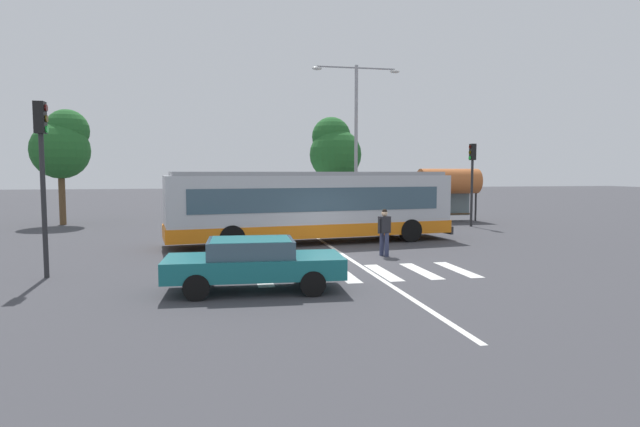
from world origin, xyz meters
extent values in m
plane|color=#3D3D42|center=(0.00, 0.00, 0.00)|extent=(160.00, 160.00, 0.00)
cylinder|color=black|center=(3.52, 5.41, 0.50)|extent=(1.03, 0.43, 1.00)
cylinder|color=black|center=(3.83, 3.09, 0.50)|extent=(1.03, 0.43, 1.00)
cylinder|color=black|center=(-4.21, 4.37, 0.50)|extent=(1.03, 0.43, 1.00)
cylinder|color=black|center=(-3.89, 2.05, 0.50)|extent=(1.03, 0.43, 1.00)
cube|color=silver|center=(-0.43, 3.70, 1.62)|extent=(12.41, 4.15, 2.55)
cube|color=orange|center=(-0.43, 3.70, 0.62)|extent=(12.53, 4.19, 0.55)
cube|color=#3D5666|center=(-0.43, 3.70, 1.93)|extent=(10.97, 4.01, 0.96)
cube|color=#3D5666|center=(5.60, 4.51, 1.83)|extent=(0.34, 2.23, 1.63)
cube|color=black|center=(5.60, 4.51, 2.72)|extent=(0.32, 1.93, 0.28)
cube|color=#99999E|center=(-0.43, 3.70, 2.98)|extent=(11.90, 3.89, 0.16)
cube|color=#28282B|center=(5.72, 4.53, 0.43)|extent=(0.46, 2.54, 0.36)
cylinder|color=#333856|center=(1.43, -0.21, 0.42)|extent=(0.16, 0.16, 0.85)
cylinder|color=#333856|center=(1.54, -0.47, 0.42)|extent=(0.16, 0.16, 0.85)
cube|color=#232328|center=(1.49, -0.34, 1.15)|extent=(0.47, 0.39, 0.60)
cylinder|color=#232328|center=(1.26, -0.43, 1.12)|extent=(0.10, 0.10, 0.55)
cylinder|color=#232328|center=(1.71, -0.25, 1.12)|extent=(0.10, 0.10, 0.55)
sphere|color=tan|center=(1.49, -0.34, 1.56)|extent=(0.22, 0.22, 0.22)
sphere|color=black|center=(1.49, -0.34, 1.63)|extent=(0.19, 0.19, 0.19)
cylinder|color=black|center=(-2.12, -4.17, 0.32)|extent=(0.65, 0.23, 0.64)
cylinder|color=black|center=(-2.20, -5.84, 0.32)|extent=(0.65, 0.23, 0.64)
cylinder|color=black|center=(-4.90, -4.03, 0.32)|extent=(0.65, 0.23, 0.64)
cylinder|color=black|center=(-4.99, -5.71, 0.32)|extent=(0.65, 0.23, 0.64)
cube|color=#196B70|center=(-3.55, -4.94, 0.64)|extent=(4.58, 2.04, 0.52)
cube|color=#3D5666|center=(-3.64, -4.93, 1.12)|extent=(2.24, 1.71, 0.44)
cube|color=#196B70|center=(-3.64, -4.93, 1.30)|extent=(2.05, 1.62, 0.09)
cylinder|color=black|center=(-4.46, 17.93, 0.32)|extent=(0.27, 0.66, 0.64)
cylinder|color=black|center=(-2.80, 17.74, 0.32)|extent=(0.27, 0.66, 0.64)
cylinder|color=black|center=(-4.77, 15.15, 0.32)|extent=(0.27, 0.66, 0.64)
cylinder|color=black|center=(-3.11, 14.97, 0.32)|extent=(0.27, 0.66, 0.64)
cube|color=#AD1E1E|center=(-3.78, 16.45, 0.64)|extent=(2.31, 4.67, 0.52)
cube|color=#3D5666|center=(-3.79, 16.36, 1.12)|extent=(1.83, 2.32, 0.44)
cube|color=#AD1E1E|center=(-3.79, 16.36, 1.30)|extent=(1.74, 2.14, 0.09)
cylinder|color=black|center=(-1.95, 18.31, 0.32)|extent=(0.24, 0.65, 0.64)
cylinder|color=black|center=(-0.28, 18.20, 0.32)|extent=(0.24, 0.65, 0.64)
cylinder|color=black|center=(-2.13, 15.53, 0.32)|extent=(0.24, 0.65, 0.64)
cylinder|color=black|center=(-0.46, 15.42, 0.32)|extent=(0.24, 0.65, 0.64)
cube|color=#196B70|center=(-1.20, 16.86, 0.64)|extent=(2.11, 4.61, 0.52)
cube|color=#3D5666|center=(-1.21, 16.77, 1.12)|extent=(1.74, 2.26, 0.44)
cube|color=#196B70|center=(-1.21, 16.77, 1.30)|extent=(1.65, 2.08, 0.09)
cylinder|color=black|center=(0.68, 18.13, 0.32)|extent=(0.23, 0.65, 0.64)
cylinder|color=black|center=(2.35, 18.06, 0.32)|extent=(0.23, 0.65, 0.64)
cylinder|color=black|center=(0.56, 15.34, 0.32)|extent=(0.23, 0.65, 0.64)
cylinder|color=black|center=(2.23, 15.27, 0.32)|extent=(0.23, 0.65, 0.64)
cube|color=white|center=(1.45, 16.70, 0.64)|extent=(2.01, 4.57, 0.52)
cube|color=#3D5666|center=(1.45, 16.61, 1.12)|extent=(1.69, 2.22, 0.44)
cube|color=white|center=(1.45, 16.61, 1.30)|extent=(1.61, 2.04, 0.09)
cylinder|color=#28282B|center=(-9.33, -2.07, 2.07)|extent=(0.14, 0.14, 4.14)
cube|color=black|center=(-9.33, -2.07, 4.59)|extent=(0.28, 0.32, 0.90)
cylinder|color=#410907|center=(-9.16, -2.07, 4.86)|extent=(0.04, 0.20, 0.20)
cylinder|color=#463707|center=(-9.16, -2.07, 4.56)|extent=(0.04, 0.20, 0.20)
cylinder|color=green|center=(-9.16, -2.07, 4.26)|extent=(0.04, 0.20, 0.20)
cylinder|color=#28282B|center=(9.55, 8.48, 1.85)|extent=(0.14, 0.14, 3.71)
cube|color=black|center=(9.55, 8.48, 4.16)|extent=(0.28, 0.32, 0.90)
cylinder|color=#410907|center=(9.38, 8.48, 4.43)|extent=(0.04, 0.20, 0.20)
cylinder|color=#463707|center=(9.38, 8.48, 4.13)|extent=(0.04, 0.20, 0.20)
cylinder|color=green|center=(9.38, 8.48, 3.83)|extent=(0.04, 0.20, 0.20)
cylinder|color=#28282B|center=(7.80, 11.56, 1.15)|extent=(0.12, 0.12, 2.30)
cylinder|color=#28282B|center=(11.47, 11.56, 1.15)|extent=(0.12, 0.12, 2.30)
cube|color=slate|center=(9.63, 12.26, 1.26)|extent=(3.53, 0.04, 1.93)
cylinder|color=#BC602D|center=(9.63, 11.56, 2.48)|extent=(3.75, 1.54, 1.54)
cube|color=#4C3823|center=(9.63, 11.56, 0.45)|extent=(2.94, 0.36, 0.08)
cylinder|color=#939399|center=(3.78, 11.86, 4.66)|extent=(0.20, 0.20, 9.32)
cylinder|color=#939399|center=(4.97, 11.86, 9.17)|extent=(2.37, 0.10, 0.10)
ellipsoid|color=silver|center=(6.15, 11.86, 9.04)|extent=(0.60, 0.32, 0.20)
cylinder|color=#939399|center=(2.59, 11.86, 9.17)|extent=(2.37, 0.10, 0.10)
ellipsoid|color=silver|center=(1.41, 11.86, 9.04)|extent=(0.60, 0.32, 0.20)
cylinder|color=brown|center=(-13.16, 14.06, 1.58)|extent=(0.36, 0.36, 3.15)
sphere|color=#236028|center=(-13.16, 14.06, 4.29)|extent=(3.26, 3.26, 3.26)
sphere|color=#236028|center=(-12.82, 14.32, 5.43)|extent=(2.44, 2.44, 2.44)
cylinder|color=brown|center=(3.96, 17.99, 1.50)|extent=(0.36, 0.36, 3.00)
sphere|color=#236028|center=(3.96, 17.99, 4.29)|extent=(3.69, 3.69, 3.69)
sphere|color=#236028|center=(3.72, 18.32, 5.58)|extent=(2.77, 2.77, 2.77)
cube|color=silver|center=(-3.20, -3.29, 0.00)|extent=(0.45, 2.65, 0.01)
cube|color=silver|center=(-1.98, -3.29, 0.00)|extent=(0.45, 2.65, 0.01)
cube|color=silver|center=(-0.76, -3.29, 0.00)|extent=(0.45, 2.65, 0.01)
cube|color=silver|center=(0.46, -3.29, 0.00)|extent=(0.45, 2.65, 0.01)
cube|color=silver|center=(1.68, -3.29, 0.00)|extent=(0.45, 2.65, 0.01)
cube|color=silver|center=(2.90, -3.29, 0.00)|extent=(0.45, 2.65, 0.01)
cube|color=silver|center=(0.10, 2.00, 0.00)|extent=(0.16, 24.00, 0.01)
camera|label=1|loc=(-4.52, -18.15, 3.06)|focal=29.09mm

